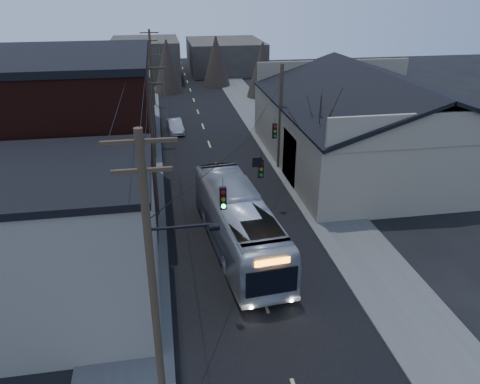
# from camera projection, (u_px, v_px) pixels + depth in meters

# --- Properties ---
(road_surface) EXTENTS (9.00, 110.00, 0.02)m
(road_surface) POSITION_uv_depth(u_px,v_px,m) (212.00, 151.00, 42.58)
(road_surface) COLOR black
(road_surface) RESTS_ON ground
(sidewalk_left) EXTENTS (4.00, 110.00, 0.12)m
(sidewalk_left) POSITION_uv_depth(u_px,v_px,m) (139.00, 155.00, 41.55)
(sidewalk_left) COLOR #474744
(sidewalk_left) RESTS_ON ground
(sidewalk_right) EXTENTS (4.00, 110.00, 0.12)m
(sidewalk_right) POSITION_uv_depth(u_px,v_px,m) (281.00, 147.00, 43.57)
(sidewalk_right) COLOR #474744
(sidewalk_right) RESTS_ON ground
(building_clapboard) EXTENTS (8.00, 8.00, 7.00)m
(building_clapboard) POSITION_uv_depth(u_px,v_px,m) (65.00, 245.00, 20.92)
(building_clapboard) COLOR gray
(building_clapboard) RESTS_ON ground
(building_brick) EXTENTS (10.00, 12.00, 10.00)m
(building_brick) POSITION_uv_depth(u_px,v_px,m) (73.00, 138.00, 29.99)
(building_brick) COLOR black
(building_brick) RESTS_ON ground
(building_left_far) EXTENTS (9.00, 14.00, 7.00)m
(building_left_far) POSITION_uv_depth(u_px,v_px,m) (106.00, 102.00, 45.03)
(building_left_far) COLOR #322D28
(building_left_far) RESTS_ON ground
(warehouse) EXTENTS (16.16, 20.60, 7.73)m
(warehouse) POSITION_uv_depth(u_px,v_px,m) (373.00, 132.00, 39.00)
(warehouse) COLOR gray
(warehouse) RESTS_ON ground
(building_far_left) EXTENTS (10.00, 12.00, 6.00)m
(building_far_left) POSITION_uv_depth(u_px,v_px,m) (146.00, 59.00, 71.76)
(building_far_left) COLOR #322D28
(building_far_left) RESTS_ON ground
(building_far_right) EXTENTS (12.00, 14.00, 5.00)m
(building_far_right) POSITION_uv_depth(u_px,v_px,m) (225.00, 56.00, 78.46)
(building_far_right) COLOR #322D28
(building_far_right) RESTS_ON ground
(bare_tree) EXTENTS (0.40, 0.40, 7.20)m
(bare_tree) POSITION_uv_depth(u_px,v_px,m) (318.00, 145.00, 33.13)
(bare_tree) COLOR black
(bare_tree) RESTS_ON ground
(utility_lines) EXTENTS (11.24, 45.28, 10.50)m
(utility_lines) POSITION_uv_depth(u_px,v_px,m) (178.00, 117.00, 34.79)
(utility_lines) COLOR #382B1E
(utility_lines) RESTS_ON ground
(bus) EXTENTS (3.94, 12.46, 3.41)m
(bus) POSITION_uv_depth(u_px,v_px,m) (238.00, 222.00, 26.62)
(bus) COLOR #A2A6AE
(bus) RESTS_ON ground
(parked_car) EXTENTS (1.79, 4.07, 1.30)m
(parked_car) POSITION_uv_depth(u_px,v_px,m) (175.00, 126.00, 47.59)
(parked_car) COLOR #9DA0A4
(parked_car) RESTS_ON ground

